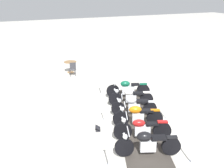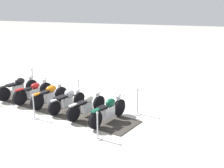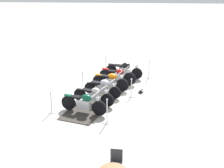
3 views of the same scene
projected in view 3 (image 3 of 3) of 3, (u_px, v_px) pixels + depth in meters
The scene contains 16 objects.
ground_plane at pixel (106, 93), 17.97m from camera, with size 80.00×80.00×0.00m, color beige.
display_platform at pixel (106, 93), 17.96m from camera, with size 7.59×1.59×0.03m, color #38332D.
motorcycle_forest at pixel (84, 103), 15.44m from camera, with size 2.20×1.03×1.01m.
motorcycle_cream at pixel (94, 95), 16.38m from camera, with size 2.07×1.02×0.97m.
motorcycle_chrome at pixel (103, 87), 17.30m from camera, with size 1.96×0.97×0.92m.
motorcycle_copper at pixel (111, 81), 18.25m from camera, with size 2.02×0.92×1.01m.
motorcycle_maroon at pixel (118, 75), 19.20m from camera, with size 2.12×1.01×1.03m.
motorcycle_black at pixel (124, 69), 20.13m from camera, with size 2.21×1.03×0.98m.
stanchion_left_rear at pixel (106, 67), 21.15m from camera, with size 0.33×0.33×1.06m.
stanchion_right_rear at pixel (149, 72), 20.16m from camera, with size 0.32×0.32×1.11m.
stanchion_right_front at pixel (107, 115), 14.55m from camera, with size 0.35×0.35×1.14m.
stanchion_left_front at pixel (51, 106), 15.54m from camera, with size 0.33×0.33×1.04m.
stanchion_right_mid at pixel (131, 91), 17.38m from camera, with size 0.34×0.34×1.01m.
stanchion_left_mid at pixel (83, 84), 18.34m from camera, with size 0.34×0.34×1.05m.
info_placard at pixel (141, 92), 18.00m from camera, with size 0.30×0.40×0.19m.
cafe_chair_near_table at pixel (116, 162), 10.89m from camera, with size 0.43×0.43×0.94m.
Camera 3 is at (1.28, -16.65, 6.65)m, focal length 54.14 mm.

